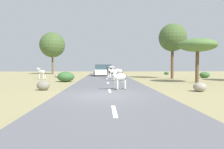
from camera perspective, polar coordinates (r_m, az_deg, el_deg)
ground_plane at (r=11.54m, az=-2.69°, el=-5.85°), size 90.00×90.00×0.00m
road at (r=11.54m, az=-0.37°, el=-5.72°), size 6.00×64.00×0.05m
lane_markings at (r=10.55m, az=-0.19°, el=-6.35°), size 0.16×56.00×0.01m
zebra_0 at (r=26.56m, az=-0.73°, el=0.94°), size 0.58×1.57×1.49m
zebra_1 at (r=22.02m, az=1.32°, el=0.82°), size 1.58×1.06×1.63m
zebra_2 at (r=26.58m, az=-18.54°, el=0.61°), size 1.39×0.90×1.42m
zebra_3 at (r=14.00m, az=1.97°, el=-0.74°), size 1.32×0.99×1.40m
car_0 at (r=40.71m, az=-1.27°, el=1.37°), size 2.15×4.40×1.74m
car_1 at (r=32.52m, az=-3.17°, el=1.07°), size 2.19×4.43×1.74m
tree_0 at (r=21.92m, az=22.17°, el=7.30°), size 3.62×3.62×4.24m
tree_1 at (r=27.40m, az=16.10°, el=9.52°), size 3.41×3.41×6.80m
tree_4 at (r=40.68m, az=-15.87°, el=7.71°), size 4.61×4.61×7.73m
bush_0 at (r=30.32m, az=23.82°, el=-0.10°), size 1.33×1.20×0.80m
bush_1 at (r=39.09m, az=14.54°, el=0.36°), size 0.83×0.75×0.50m
bush_2 at (r=21.81m, az=-12.41°, el=-0.59°), size 1.71×1.54×1.02m
rock_0 at (r=14.81m, az=-18.14°, el=-2.85°), size 0.87×0.67×0.65m
rock_1 at (r=29.24m, az=-14.66°, el=-0.41°), size 0.60×0.63×0.44m
rock_2 at (r=14.55m, az=22.70°, el=-3.13°), size 0.82×0.82×0.59m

